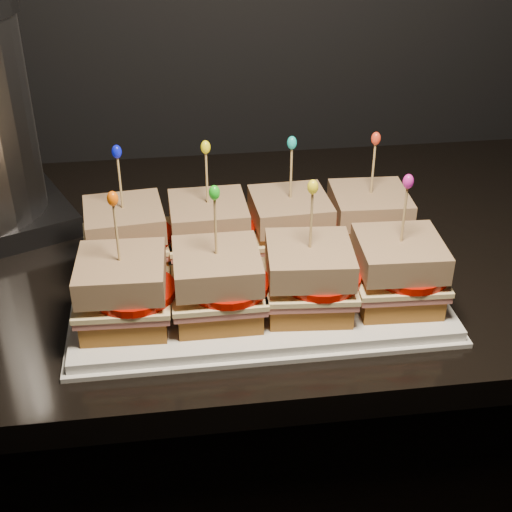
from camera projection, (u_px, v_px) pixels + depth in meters
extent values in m
cube|color=black|center=(342.00, 455.00, 1.27)|extent=(2.67, 0.63, 0.83)
cube|color=black|center=(361.00, 245.00, 1.05)|extent=(2.71, 0.67, 0.04)
cube|color=white|center=(256.00, 287.00, 0.90)|extent=(0.44, 0.28, 0.02)
cube|color=white|center=(256.00, 291.00, 0.90)|extent=(0.46, 0.29, 0.01)
cube|color=brown|center=(128.00, 255.00, 0.92)|extent=(0.10, 0.10, 0.03)
cube|color=#BD605E|center=(127.00, 244.00, 0.91)|extent=(0.11, 0.11, 0.01)
cube|color=#FFE69F|center=(126.00, 239.00, 0.91)|extent=(0.12, 0.11, 0.01)
cylinder|color=#B30E03|center=(135.00, 236.00, 0.90)|extent=(0.09, 0.09, 0.01)
cube|color=#582B13|center=(124.00, 219.00, 0.90)|extent=(0.11, 0.11, 0.03)
cylinder|color=tan|center=(120.00, 186.00, 0.87)|extent=(0.00, 0.00, 0.09)
ellipsoid|color=#0B12E4|center=(117.00, 152.00, 0.85)|extent=(0.01, 0.01, 0.02)
cube|color=brown|center=(210.00, 250.00, 0.93)|extent=(0.10, 0.10, 0.03)
cube|color=#BD605E|center=(209.00, 238.00, 0.93)|extent=(0.11, 0.10, 0.01)
cube|color=#FFE69F|center=(209.00, 234.00, 0.92)|extent=(0.11, 0.10, 0.01)
cylinder|color=#B30E03|center=(218.00, 230.00, 0.91)|extent=(0.09, 0.09, 0.01)
cube|color=#582B13|center=(208.00, 214.00, 0.91)|extent=(0.10, 0.10, 0.03)
cylinder|color=tan|center=(207.00, 181.00, 0.88)|extent=(0.00, 0.00, 0.09)
ellipsoid|color=yellow|center=(206.00, 147.00, 0.86)|extent=(0.01, 0.01, 0.02)
cube|color=brown|center=(289.00, 244.00, 0.95)|extent=(0.10, 0.10, 0.03)
cube|color=#BD605E|center=(289.00, 233.00, 0.94)|extent=(0.11, 0.10, 0.01)
cube|color=#FFE69F|center=(290.00, 228.00, 0.93)|extent=(0.11, 0.11, 0.01)
cylinder|color=#B30E03|center=(300.00, 225.00, 0.93)|extent=(0.09, 0.09, 0.01)
cube|color=#582B13|center=(290.00, 209.00, 0.92)|extent=(0.10, 0.10, 0.03)
cylinder|color=tan|center=(291.00, 176.00, 0.90)|extent=(0.00, 0.00, 0.09)
ellipsoid|color=#14B5AA|center=(292.00, 143.00, 0.87)|extent=(0.01, 0.01, 0.02)
cube|color=brown|center=(367.00, 239.00, 0.96)|extent=(0.10, 0.10, 0.03)
cube|color=#BD605E|center=(368.00, 228.00, 0.95)|extent=(0.11, 0.10, 0.01)
cube|color=#FFE69F|center=(368.00, 223.00, 0.95)|extent=(0.11, 0.11, 0.01)
cylinder|color=#B30E03|center=(379.00, 220.00, 0.94)|extent=(0.09, 0.09, 0.01)
cube|color=#582B13|center=(370.00, 204.00, 0.93)|extent=(0.10, 0.10, 0.03)
cylinder|color=tan|center=(373.00, 172.00, 0.91)|extent=(0.00, 0.00, 0.09)
ellipsoid|color=red|center=(376.00, 138.00, 0.88)|extent=(0.01, 0.01, 0.02)
cube|color=brown|center=(126.00, 312.00, 0.81)|extent=(0.10, 0.10, 0.03)
cube|color=#BD605E|center=(124.00, 299.00, 0.81)|extent=(0.11, 0.10, 0.01)
cube|color=#FFE69F|center=(124.00, 294.00, 0.80)|extent=(0.11, 0.11, 0.01)
cylinder|color=#B30E03|center=(134.00, 291.00, 0.79)|extent=(0.09, 0.09, 0.01)
cube|color=#582B13|center=(121.00, 273.00, 0.79)|extent=(0.10, 0.10, 0.03)
cylinder|color=tan|center=(117.00, 236.00, 0.76)|extent=(0.00, 0.00, 0.09)
ellipsoid|color=#F05B07|center=(113.00, 199.00, 0.74)|extent=(0.01, 0.01, 0.02)
cube|color=brown|center=(218.00, 305.00, 0.83)|extent=(0.09, 0.09, 0.03)
cube|color=#BD605E|center=(218.00, 292.00, 0.82)|extent=(0.10, 0.10, 0.01)
cube|color=#FFE69F|center=(217.00, 287.00, 0.81)|extent=(0.11, 0.10, 0.01)
cylinder|color=#B30E03|center=(228.00, 284.00, 0.81)|extent=(0.09, 0.09, 0.01)
cube|color=#582B13|center=(217.00, 266.00, 0.80)|extent=(0.10, 0.10, 0.03)
cylinder|color=tan|center=(216.00, 230.00, 0.78)|extent=(0.00, 0.00, 0.09)
ellipsoid|color=green|center=(214.00, 193.00, 0.75)|extent=(0.01, 0.01, 0.02)
cube|color=brown|center=(308.00, 298.00, 0.84)|extent=(0.10, 0.10, 0.03)
cube|color=#BD605E|center=(308.00, 286.00, 0.83)|extent=(0.11, 0.11, 0.01)
cube|color=#FFE69F|center=(309.00, 281.00, 0.83)|extent=(0.11, 0.11, 0.01)
cylinder|color=#B30E03|center=(320.00, 277.00, 0.82)|extent=(0.09, 0.09, 0.01)
cube|color=#582B13|center=(310.00, 260.00, 0.81)|extent=(0.10, 0.10, 0.03)
cylinder|color=tan|center=(311.00, 224.00, 0.79)|extent=(0.00, 0.00, 0.09)
ellipsoid|color=yellow|center=(313.00, 187.00, 0.76)|extent=(0.01, 0.01, 0.02)
cube|color=brown|center=(395.00, 291.00, 0.85)|extent=(0.10, 0.10, 0.03)
cube|color=#BD605E|center=(396.00, 279.00, 0.84)|extent=(0.11, 0.11, 0.01)
cube|color=#FFE69F|center=(397.00, 274.00, 0.84)|extent=(0.11, 0.11, 0.01)
cylinder|color=#B30E03|center=(409.00, 271.00, 0.83)|extent=(0.09, 0.09, 0.01)
cube|color=#582B13|center=(400.00, 253.00, 0.82)|extent=(0.10, 0.10, 0.03)
cylinder|color=tan|center=(404.00, 218.00, 0.80)|extent=(0.00, 0.00, 0.09)
ellipsoid|color=#CA1E97|center=(408.00, 181.00, 0.78)|extent=(0.01, 0.01, 0.02)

